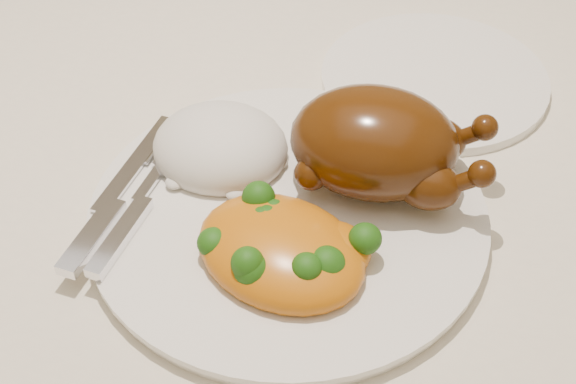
% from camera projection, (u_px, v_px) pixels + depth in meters
% --- Properties ---
extents(dining_table, '(1.60, 0.90, 0.76)m').
position_uv_depth(dining_table, '(247.00, 176.00, 0.83)').
color(dining_table, brown).
rests_on(dining_table, floor).
extents(tablecloth, '(1.73, 1.03, 0.18)m').
position_uv_depth(tablecloth, '(244.00, 121.00, 0.78)').
color(tablecloth, beige).
rests_on(tablecloth, dining_table).
extents(dinner_plate, '(0.41, 0.41, 0.01)m').
position_uv_depth(dinner_plate, '(288.00, 216.00, 0.64)').
color(dinner_plate, white).
rests_on(dinner_plate, tablecloth).
extents(side_plate, '(0.29, 0.29, 0.01)m').
position_uv_depth(side_plate, '(434.00, 79.00, 0.77)').
color(side_plate, white).
rests_on(side_plate, tablecloth).
extents(roast_chicken, '(0.16, 0.11, 0.09)m').
position_uv_depth(roast_chicken, '(379.00, 144.00, 0.63)').
color(roast_chicken, '#4E2808').
rests_on(roast_chicken, dinner_plate).
extents(rice_mound, '(0.11, 0.10, 0.06)m').
position_uv_depth(rice_mound, '(220.00, 148.00, 0.67)').
color(rice_mound, white).
rests_on(rice_mound, dinner_plate).
extents(mac_and_cheese, '(0.16, 0.14, 0.05)m').
position_uv_depth(mac_and_cheese, '(287.00, 250.00, 0.59)').
color(mac_and_cheese, orange).
rests_on(mac_and_cheese, dinner_plate).
extents(cutlery, '(0.05, 0.19, 0.01)m').
position_uv_depth(cutlery, '(119.00, 212.00, 0.62)').
color(cutlery, silver).
rests_on(cutlery, dinner_plate).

